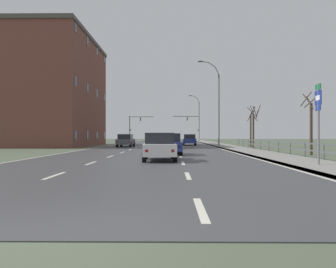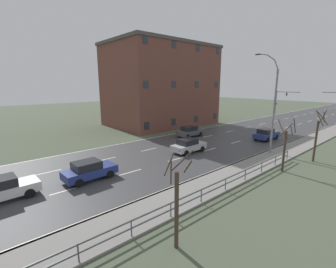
{
  "view_description": "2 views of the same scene",
  "coord_description": "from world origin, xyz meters",
  "px_view_note": "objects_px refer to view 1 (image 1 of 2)",
  "views": [
    {
      "loc": [
        1.79,
        -4.59,
        1.44
      ],
      "look_at": [
        0.91,
        65.93,
        1.69
      ],
      "focal_mm": 36.77,
      "sensor_mm": 36.0,
      "label": 1
    },
    {
      "loc": [
        18.65,
        13.72,
        7.48
      ],
      "look_at": [
        0.0,
        29.94,
        2.13
      ],
      "focal_mm": 24.63,
      "sensor_mm": 36.0,
      "label": 2
    }
  ],
  "objects_px": {
    "car_far_left": "(169,144)",
    "street_lamp_midground": "(217,105)",
    "traffic_signal_left": "(134,124)",
    "brick_building": "(45,92)",
    "traffic_signal_right": "(194,124)",
    "car_distant": "(126,140)",
    "street_lamp_distant": "(198,119)",
    "car_far_right": "(190,140)",
    "highway_sign": "(318,114)",
    "car_near_left": "(169,141)",
    "car_near_right": "(159,147)"
  },
  "relations": [
    {
      "from": "car_far_left",
      "to": "street_lamp_midground",
      "type": "bearing_deg",
      "value": 69.29
    },
    {
      "from": "traffic_signal_left",
      "to": "brick_building",
      "type": "bearing_deg",
      "value": -105.37
    },
    {
      "from": "traffic_signal_right",
      "to": "car_distant",
      "type": "relative_size",
      "value": 1.45
    },
    {
      "from": "street_lamp_midground",
      "to": "car_far_left",
      "type": "height_order",
      "value": "street_lamp_midground"
    },
    {
      "from": "street_lamp_distant",
      "to": "brick_building",
      "type": "height_order",
      "value": "brick_building"
    },
    {
      "from": "car_far_right",
      "to": "street_lamp_midground",
      "type": "bearing_deg",
      "value": -59.93
    },
    {
      "from": "street_lamp_distant",
      "to": "car_distant",
      "type": "xyz_separation_m",
      "value": [
        -11.41,
        -32.19,
        -4.16
      ]
    },
    {
      "from": "traffic_signal_right",
      "to": "car_far_right",
      "type": "bearing_deg",
      "value": -94.79
    },
    {
      "from": "street_lamp_distant",
      "to": "car_far_right",
      "type": "height_order",
      "value": "street_lamp_distant"
    },
    {
      "from": "highway_sign",
      "to": "car_distant",
      "type": "bearing_deg",
      "value": 114.88
    },
    {
      "from": "car_distant",
      "to": "car_near_left",
      "type": "xyz_separation_m",
      "value": [
        5.35,
        -5.85,
        0.0
      ]
    },
    {
      "from": "car_far_right",
      "to": "car_far_left",
      "type": "bearing_deg",
      "value": -95.24
    },
    {
      "from": "street_lamp_distant",
      "to": "car_near_right",
      "type": "xyz_separation_m",
      "value": [
        -6.39,
        -55.11,
        -4.16
      ]
    },
    {
      "from": "street_lamp_distant",
      "to": "car_distant",
      "type": "distance_m",
      "value": 34.4
    },
    {
      "from": "street_lamp_midground",
      "to": "traffic_signal_left",
      "type": "bearing_deg",
      "value": 112.16
    },
    {
      "from": "car_far_right",
      "to": "car_near_left",
      "type": "distance_m",
      "value": 12.65
    },
    {
      "from": "car_far_right",
      "to": "highway_sign",
      "type": "bearing_deg",
      "value": -81.56
    },
    {
      "from": "car_far_right",
      "to": "car_distant",
      "type": "bearing_deg",
      "value": -140.38
    },
    {
      "from": "highway_sign",
      "to": "traffic_signal_right",
      "type": "distance_m",
      "value": 62.85
    },
    {
      "from": "traffic_signal_left",
      "to": "brick_building",
      "type": "distance_m",
      "value": 32.92
    },
    {
      "from": "car_far_right",
      "to": "brick_building",
      "type": "height_order",
      "value": "brick_building"
    },
    {
      "from": "street_lamp_distant",
      "to": "traffic_signal_right",
      "type": "xyz_separation_m",
      "value": [
        -0.73,
        4.01,
        -0.94
      ]
    },
    {
      "from": "street_lamp_distant",
      "to": "car_far_left",
      "type": "bearing_deg",
      "value": -96.85
    },
    {
      "from": "car_distant",
      "to": "brick_building",
      "type": "height_order",
      "value": "brick_building"
    },
    {
      "from": "car_far_right",
      "to": "car_near_left",
      "type": "bearing_deg",
      "value": -101.66
    },
    {
      "from": "street_lamp_distant",
      "to": "car_far_left",
      "type": "xyz_separation_m",
      "value": [
        -5.94,
        -49.48,
        -4.16
      ]
    },
    {
      "from": "traffic_signal_right",
      "to": "car_far_right",
      "type": "height_order",
      "value": "traffic_signal_right"
    },
    {
      "from": "traffic_signal_right",
      "to": "car_far_left",
      "type": "distance_m",
      "value": 53.84
    },
    {
      "from": "car_distant",
      "to": "car_far_right",
      "type": "bearing_deg",
      "value": 40.61
    },
    {
      "from": "street_lamp_midground",
      "to": "car_far_right",
      "type": "bearing_deg",
      "value": 118.78
    },
    {
      "from": "highway_sign",
      "to": "car_far_right",
      "type": "bearing_deg",
      "value": 97.16
    },
    {
      "from": "car_far_left",
      "to": "car_distant",
      "type": "bearing_deg",
      "value": 105.06
    },
    {
      "from": "car_far_left",
      "to": "street_lamp_distant",
      "type": "bearing_deg",
      "value": 80.66
    },
    {
      "from": "car_near_right",
      "to": "brick_building",
      "type": "distance_m",
      "value": 32.38
    },
    {
      "from": "highway_sign",
      "to": "car_near_left",
      "type": "relative_size",
      "value": 0.92
    },
    {
      "from": "brick_building",
      "to": "traffic_signal_right",
      "type": "bearing_deg",
      "value": 55.26
    },
    {
      "from": "street_lamp_midground",
      "to": "traffic_signal_left",
      "type": "xyz_separation_m",
      "value": [
        -14.26,
        35.02,
        -1.33
      ]
    },
    {
      "from": "traffic_signal_right",
      "to": "car_near_left",
      "type": "distance_m",
      "value": 42.51
    },
    {
      "from": "car_far_left",
      "to": "car_near_left",
      "type": "bearing_deg",
      "value": 88.08
    },
    {
      "from": "street_lamp_midground",
      "to": "car_near_left",
      "type": "distance_m",
      "value": 9.92
    },
    {
      "from": "traffic_signal_right",
      "to": "traffic_signal_left",
      "type": "relative_size",
      "value": 1.03
    },
    {
      "from": "traffic_signal_left",
      "to": "car_distant",
      "type": "relative_size",
      "value": 1.41
    },
    {
      "from": "street_lamp_midground",
      "to": "car_near_right",
      "type": "xyz_separation_m",
      "value": [
        -6.35,
        -23.59,
        -4.44
      ]
    },
    {
      "from": "street_lamp_midground",
      "to": "street_lamp_distant",
      "type": "distance_m",
      "value": 31.52
    },
    {
      "from": "car_far_right",
      "to": "street_lamp_distant",
      "type": "bearing_deg",
      "value": 84.14
    },
    {
      "from": "car_near_left",
      "to": "traffic_signal_left",
      "type": "bearing_deg",
      "value": 101.78
    },
    {
      "from": "street_lamp_distant",
      "to": "brick_building",
      "type": "distance_m",
      "value": 36.35
    },
    {
      "from": "highway_sign",
      "to": "car_far_left",
      "type": "relative_size",
      "value": 0.91
    },
    {
      "from": "car_distant",
      "to": "highway_sign",
      "type": "bearing_deg",
      "value": -62.85
    },
    {
      "from": "street_lamp_midground",
      "to": "car_near_left",
      "type": "xyz_separation_m",
      "value": [
        -6.02,
        -6.52,
        -4.44
      ]
    }
  ]
}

